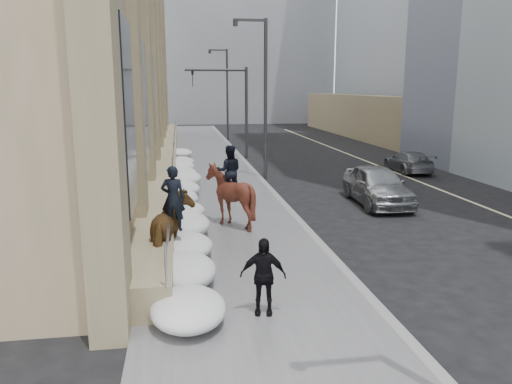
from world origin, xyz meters
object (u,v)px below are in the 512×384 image
car_silver (377,185)px  car_grey (408,161)px  mounted_horse_left (173,226)px  mounted_horse_right (230,192)px  pedestrian (263,276)px

car_silver → car_grey: 8.80m
mounted_horse_left → mounted_horse_right: 3.95m
mounted_horse_right → car_grey: 15.02m
car_grey → pedestrian: bearing=59.1°
mounted_horse_left → pedestrian: 3.79m
car_silver → car_grey: car_silver is taller
mounted_horse_right → car_grey: mounted_horse_right is taller
mounted_horse_left → mounted_horse_right: bearing=-110.1°
mounted_horse_right → car_grey: (11.15, 10.04, -0.66)m
mounted_horse_right → pedestrian: size_ratio=1.67×
mounted_horse_right → car_silver: 6.87m
car_grey → car_silver: bearing=59.2°
car_grey → mounted_horse_left: bearing=48.8°
mounted_horse_right → pedestrian: (-0.02, -6.79, -0.33)m
mounted_horse_right → pedestrian: 6.80m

